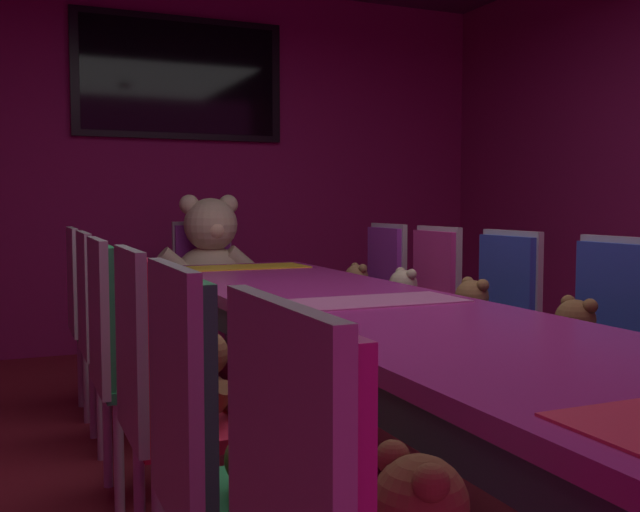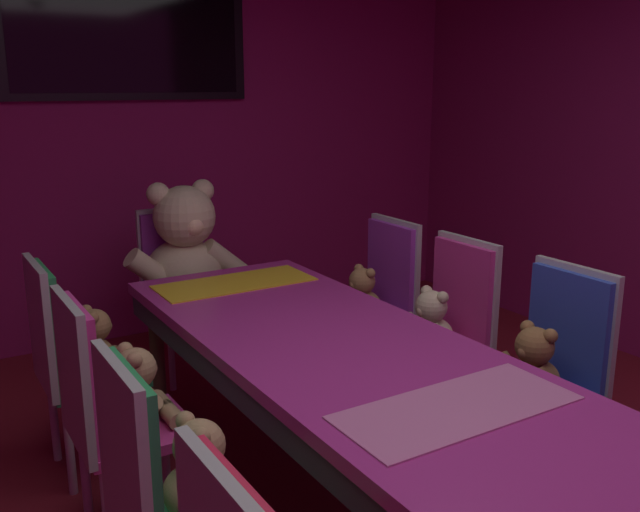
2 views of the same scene
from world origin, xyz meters
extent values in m
plane|color=maroon|center=(0.00, 0.00, 0.00)|extent=(7.90, 7.90, 0.00)
cube|color=#8C1959|center=(0.00, 3.20, 1.40)|extent=(5.20, 0.12, 2.80)
cube|color=#B22D8C|center=(0.00, 0.00, 0.71)|extent=(0.90, 3.75, 0.05)
cube|color=#33333F|center=(0.00, 0.00, 0.64)|extent=(0.88, 3.67, 0.10)
cylinder|color=#4C3826|center=(0.38, 1.69, 0.34)|extent=(0.07, 0.07, 0.69)
cylinder|color=#4C3826|center=(-0.38, 1.69, 0.34)|extent=(0.07, 0.07, 0.69)
cube|color=pink|center=(0.00, 0.00, 0.74)|extent=(0.77, 0.32, 0.01)
cube|color=yellow|center=(0.00, 1.59, 0.74)|extent=(0.77, 0.32, 0.01)
cube|color=#CC338C|center=(-0.88, -1.54, 0.71)|extent=(0.05, 0.38, 0.50)
cube|color=#B2B2B7|center=(-0.90, -1.54, 0.71)|extent=(0.03, 0.41, 0.55)
sphere|color=brown|center=(-0.68, -1.54, 0.67)|extent=(0.15, 0.15, 0.15)
sphere|color=#99663C|center=(-0.63, -1.54, 0.66)|extent=(0.05, 0.05, 0.05)
sphere|color=brown|center=(-0.70, -1.49, 0.73)|extent=(0.05, 0.05, 0.05)
sphere|color=brown|center=(-0.70, -1.59, 0.73)|extent=(0.05, 0.05, 0.05)
cube|color=#268C4C|center=(-0.71, -0.91, 0.44)|extent=(0.40, 0.40, 0.04)
cube|color=#268C4C|center=(-0.89, -0.91, 0.71)|extent=(0.05, 0.38, 0.50)
cube|color=#B2B2B7|center=(-0.91, -0.91, 0.71)|extent=(0.03, 0.41, 0.55)
ellipsoid|color=brown|center=(-0.71, -0.91, 0.54)|extent=(0.18, 0.18, 0.14)
sphere|color=brown|center=(-0.69, -0.91, 0.67)|extent=(0.14, 0.14, 0.14)
sphere|color=#99663C|center=(-0.64, -0.91, 0.66)|extent=(0.05, 0.05, 0.05)
sphere|color=brown|center=(-0.71, -0.86, 0.72)|extent=(0.05, 0.05, 0.05)
sphere|color=brown|center=(-0.71, -0.97, 0.72)|extent=(0.05, 0.05, 0.05)
cylinder|color=brown|center=(-0.67, -0.82, 0.55)|extent=(0.05, 0.13, 0.12)
cylinder|color=brown|center=(-0.67, -1.00, 0.55)|extent=(0.05, 0.13, 0.12)
cylinder|color=brown|center=(-0.59, -0.87, 0.49)|extent=(0.06, 0.13, 0.06)
cylinder|color=brown|center=(-0.59, -0.96, 0.49)|extent=(0.06, 0.13, 0.06)
cube|color=red|center=(-0.71, -0.32, 0.44)|extent=(0.40, 0.40, 0.04)
cube|color=red|center=(-0.89, -0.32, 0.71)|extent=(0.05, 0.38, 0.50)
cube|color=#B2B2B7|center=(-0.91, -0.32, 0.71)|extent=(0.03, 0.41, 0.55)
cylinder|color=#B2B2B7|center=(-0.55, -0.16, 0.21)|extent=(0.04, 0.04, 0.42)
cylinder|color=#B2B2B7|center=(-0.87, -0.16, 0.21)|extent=(0.04, 0.04, 0.42)
ellipsoid|color=olive|center=(-0.71, -0.32, 0.54)|extent=(0.18, 0.18, 0.14)
sphere|color=olive|center=(-0.69, -0.32, 0.66)|extent=(0.14, 0.14, 0.14)
sphere|color=#AE7747|center=(-0.65, -0.32, 0.65)|extent=(0.05, 0.05, 0.05)
sphere|color=olive|center=(-0.71, -0.27, 0.72)|extent=(0.05, 0.05, 0.05)
sphere|color=olive|center=(-0.71, -0.38, 0.72)|extent=(0.05, 0.05, 0.05)
cylinder|color=olive|center=(-0.67, -0.24, 0.55)|extent=(0.05, 0.12, 0.12)
cylinder|color=olive|center=(-0.67, -0.41, 0.55)|extent=(0.05, 0.12, 0.12)
cylinder|color=olive|center=(-0.60, -0.28, 0.49)|extent=(0.06, 0.13, 0.06)
cylinder|color=olive|center=(-0.60, -0.37, 0.49)|extent=(0.06, 0.13, 0.06)
cube|color=#268C4C|center=(-0.73, 0.30, 0.44)|extent=(0.40, 0.40, 0.04)
cube|color=#268C4C|center=(-0.91, 0.30, 0.71)|extent=(0.05, 0.38, 0.50)
cube|color=#B2B2B7|center=(-0.93, 0.30, 0.71)|extent=(0.03, 0.41, 0.55)
cylinder|color=#B2B2B7|center=(-0.57, 0.46, 0.21)|extent=(0.04, 0.04, 0.42)
cylinder|color=#B2B2B7|center=(-0.57, 0.14, 0.21)|extent=(0.04, 0.04, 0.42)
cylinder|color=#B2B2B7|center=(-0.89, 0.46, 0.21)|extent=(0.04, 0.04, 0.42)
cylinder|color=#B2B2B7|center=(-0.89, 0.14, 0.21)|extent=(0.04, 0.04, 0.42)
ellipsoid|color=tan|center=(-0.73, 0.30, 0.54)|extent=(0.19, 0.19, 0.15)
sphere|color=tan|center=(-0.71, 0.30, 0.68)|extent=(0.15, 0.15, 0.15)
sphere|color=tan|center=(-0.66, 0.30, 0.67)|extent=(0.06, 0.06, 0.06)
sphere|color=tan|center=(-0.73, 0.36, 0.74)|extent=(0.06, 0.06, 0.06)
sphere|color=tan|center=(-0.73, 0.24, 0.74)|extent=(0.06, 0.06, 0.06)
cylinder|color=tan|center=(-0.69, 0.39, 0.56)|extent=(0.05, 0.14, 0.13)
cylinder|color=tan|center=(-0.69, 0.20, 0.56)|extent=(0.05, 0.14, 0.13)
cylinder|color=tan|center=(-0.61, 0.35, 0.49)|extent=(0.07, 0.14, 0.07)
cylinder|color=tan|center=(-0.61, 0.25, 0.49)|extent=(0.07, 0.14, 0.07)
cube|color=#CC338C|center=(-0.72, 0.94, 0.44)|extent=(0.40, 0.40, 0.04)
cube|color=#CC338C|center=(-0.90, 0.94, 0.71)|extent=(0.05, 0.38, 0.50)
cube|color=#B2B2B7|center=(-0.92, 0.94, 0.71)|extent=(0.03, 0.41, 0.55)
cylinder|color=#B2B2B7|center=(-0.56, 1.10, 0.21)|extent=(0.04, 0.04, 0.42)
cylinder|color=#B2B2B7|center=(-0.56, 0.78, 0.21)|extent=(0.04, 0.04, 0.42)
cylinder|color=#B2B2B7|center=(-0.88, 1.10, 0.21)|extent=(0.04, 0.04, 0.42)
cylinder|color=#B2B2B7|center=(-0.88, 0.78, 0.21)|extent=(0.04, 0.04, 0.42)
ellipsoid|color=tan|center=(-0.72, 0.94, 0.54)|extent=(0.19, 0.19, 0.15)
sphere|color=tan|center=(-0.70, 0.94, 0.68)|extent=(0.15, 0.15, 0.15)
sphere|color=tan|center=(-0.65, 0.94, 0.67)|extent=(0.06, 0.06, 0.06)
sphere|color=tan|center=(-0.72, 1.00, 0.74)|extent=(0.06, 0.06, 0.06)
sphere|color=tan|center=(-0.72, 0.88, 0.74)|extent=(0.06, 0.06, 0.06)
cylinder|color=tan|center=(-0.68, 1.04, 0.56)|extent=(0.05, 0.14, 0.13)
cylinder|color=tan|center=(-0.68, 0.85, 0.56)|extent=(0.05, 0.14, 0.13)
cylinder|color=tan|center=(-0.59, 0.99, 0.49)|extent=(0.07, 0.14, 0.07)
cylinder|color=tan|center=(-0.59, 0.89, 0.49)|extent=(0.07, 0.14, 0.07)
cube|color=#268C4C|center=(-0.72, 1.53, 0.44)|extent=(0.40, 0.40, 0.04)
cube|color=#268C4C|center=(-0.90, 1.53, 0.71)|extent=(0.05, 0.38, 0.50)
cube|color=#B2B2B7|center=(-0.92, 1.53, 0.71)|extent=(0.03, 0.41, 0.55)
cylinder|color=#B2B2B7|center=(-0.56, 1.69, 0.21)|extent=(0.04, 0.04, 0.42)
cylinder|color=#B2B2B7|center=(-0.56, 1.37, 0.21)|extent=(0.04, 0.04, 0.42)
cylinder|color=#B2B2B7|center=(-0.88, 1.69, 0.21)|extent=(0.04, 0.04, 0.42)
cylinder|color=#B2B2B7|center=(-0.88, 1.37, 0.21)|extent=(0.04, 0.04, 0.42)
ellipsoid|color=#9E7247|center=(-0.72, 1.53, 0.54)|extent=(0.18, 0.18, 0.15)
sphere|color=#9E7247|center=(-0.71, 1.53, 0.67)|extent=(0.15, 0.15, 0.15)
sphere|color=tan|center=(-0.66, 1.53, 0.66)|extent=(0.05, 0.05, 0.05)
sphere|color=#9E7247|center=(-0.72, 1.58, 0.73)|extent=(0.05, 0.05, 0.05)
sphere|color=#9E7247|center=(-0.72, 1.47, 0.73)|extent=(0.05, 0.05, 0.05)
cylinder|color=#9E7247|center=(-0.68, 1.62, 0.56)|extent=(0.05, 0.13, 0.12)
cylinder|color=#9E7247|center=(-0.68, 1.43, 0.56)|extent=(0.05, 0.13, 0.12)
cylinder|color=#9E7247|center=(-0.60, 1.57, 0.49)|extent=(0.06, 0.14, 0.06)
cylinder|color=#9E7247|center=(-0.60, 1.48, 0.49)|extent=(0.06, 0.14, 0.06)
cylinder|color=#B2B2B7|center=(0.57, -0.77, 0.21)|extent=(0.04, 0.04, 0.42)
cube|color=#2D47B2|center=(0.73, -0.33, 0.44)|extent=(0.40, 0.40, 0.04)
cube|color=#2D47B2|center=(0.91, -0.33, 0.71)|extent=(0.05, 0.38, 0.50)
cube|color=#B2B2B7|center=(0.93, -0.33, 0.71)|extent=(0.03, 0.41, 0.55)
cylinder|color=#B2B2B7|center=(0.89, -0.17, 0.21)|extent=(0.04, 0.04, 0.42)
cylinder|color=#B2B2B7|center=(0.89, -0.49, 0.21)|extent=(0.04, 0.04, 0.42)
cylinder|color=#B2B2B7|center=(0.57, -0.17, 0.21)|extent=(0.04, 0.04, 0.42)
cylinder|color=#B2B2B7|center=(0.57, -0.49, 0.21)|extent=(0.04, 0.04, 0.42)
ellipsoid|color=brown|center=(0.73, -0.33, 0.54)|extent=(0.19, 0.19, 0.15)
sphere|color=brown|center=(0.72, -0.33, 0.68)|extent=(0.15, 0.15, 0.15)
sphere|color=#99663C|center=(0.66, -0.33, 0.67)|extent=(0.06, 0.06, 0.06)
sphere|color=brown|center=(0.73, -0.39, 0.74)|extent=(0.06, 0.06, 0.06)
sphere|color=brown|center=(0.73, -0.27, 0.74)|extent=(0.06, 0.06, 0.06)
cylinder|color=brown|center=(0.69, -0.42, 0.56)|extent=(0.05, 0.13, 0.12)
cylinder|color=brown|center=(0.69, -0.24, 0.56)|extent=(0.05, 0.13, 0.12)
cylinder|color=brown|center=(0.61, -0.38, 0.49)|extent=(0.06, 0.14, 0.06)
cylinder|color=brown|center=(0.61, -0.28, 0.49)|extent=(0.06, 0.14, 0.06)
cube|color=#2D47B2|center=(0.73, 0.33, 0.44)|extent=(0.40, 0.40, 0.04)
cube|color=#2D47B2|center=(0.91, 0.33, 0.71)|extent=(0.05, 0.38, 0.50)
cube|color=#B2B2B7|center=(0.93, 0.33, 0.71)|extent=(0.03, 0.41, 0.55)
cylinder|color=#B2B2B7|center=(0.89, 0.49, 0.21)|extent=(0.04, 0.04, 0.42)
cylinder|color=#B2B2B7|center=(0.89, 0.17, 0.21)|extent=(0.04, 0.04, 0.42)
cylinder|color=#B2B2B7|center=(0.57, 0.49, 0.21)|extent=(0.04, 0.04, 0.42)
cylinder|color=#B2B2B7|center=(0.57, 0.17, 0.21)|extent=(0.04, 0.04, 0.42)
ellipsoid|color=olive|center=(0.73, 0.33, 0.55)|extent=(0.19, 0.19, 0.16)
sphere|color=olive|center=(0.71, 0.33, 0.68)|extent=(0.16, 0.16, 0.16)
sphere|color=#AE7747|center=(0.66, 0.33, 0.67)|extent=(0.06, 0.06, 0.06)
sphere|color=olive|center=(0.73, 0.27, 0.74)|extent=(0.06, 0.06, 0.06)
sphere|color=olive|center=(0.73, 0.39, 0.74)|extent=(0.06, 0.06, 0.06)
cylinder|color=olive|center=(0.69, 0.23, 0.56)|extent=(0.05, 0.14, 0.13)
cylinder|color=olive|center=(0.69, 0.43, 0.56)|extent=(0.05, 0.14, 0.13)
cylinder|color=olive|center=(0.60, 0.28, 0.49)|extent=(0.07, 0.14, 0.07)
cylinder|color=olive|center=(0.60, 0.38, 0.49)|extent=(0.07, 0.14, 0.07)
cube|color=#CC338C|center=(0.72, 0.94, 0.44)|extent=(0.40, 0.40, 0.04)
cube|color=#CC338C|center=(0.90, 0.94, 0.71)|extent=(0.05, 0.38, 0.50)
cube|color=#B2B2B7|center=(0.92, 0.94, 0.71)|extent=(0.03, 0.41, 0.55)
cylinder|color=#B2B2B7|center=(0.88, 1.10, 0.21)|extent=(0.04, 0.04, 0.42)
cylinder|color=#B2B2B7|center=(0.88, 0.78, 0.21)|extent=(0.04, 0.04, 0.42)
cylinder|color=#B2B2B7|center=(0.56, 1.10, 0.21)|extent=(0.04, 0.04, 0.42)
cylinder|color=#B2B2B7|center=(0.56, 0.78, 0.21)|extent=(0.04, 0.04, 0.42)
ellipsoid|color=beige|center=(0.72, 0.94, 0.54)|extent=(0.19, 0.19, 0.15)
sphere|color=beige|center=(0.70, 0.94, 0.68)|extent=(0.15, 0.15, 0.15)
sphere|color=#FDDCAD|center=(0.65, 0.94, 0.67)|extent=(0.06, 0.06, 0.06)
sphere|color=beige|center=(0.72, 0.89, 0.74)|extent=(0.06, 0.06, 0.06)
sphere|color=beige|center=(0.72, 1.00, 0.74)|extent=(0.06, 0.06, 0.06)
cylinder|color=beige|center=(0.68, 0.85, 0.56)|extent=(0.05, 0.13, 0.13)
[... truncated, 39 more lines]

